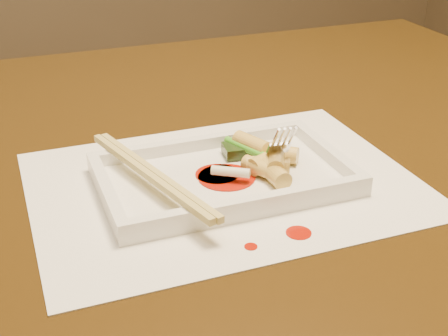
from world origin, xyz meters
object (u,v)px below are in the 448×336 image
object	(u,v)px
plate_base	(224,180)
chopstick_a	(147,175)
fork	(280,96)
placemat	(224,184)
table	(126,235)

from	to	relation	value
plate_base	chopstick_a	bearing A→B (deg)	180.00
chopstick_a	fork	size ratio (longest dim) A/B	1.60
placemat	plate_base	distance (m)	0.00
fork	plate_base	bearing A→B (deg)	-165.58
plate_base	placemat	bearing A→B (deg)	0.00
table	placemat	distance (m)	0.17
plate_base	fork	size ratio (longest dim) A/B	1.86
placemat	fork	size ratio (longest dim) A/B	2.86
plate_base	fork	bearing A→B (deg)	14.42
fork	table	bearing A→B (deg)	154.18
plate_base	chopstick_a	xyz separation A→B (m)	(-0.08, 0.00, 0.02)
chopstick_a	placemat	bearing A→B (deg)	0.00
plate_base	fork	distance (m)	0.11
placemat	chopstick_a	size ratio (longest dim) A/B	1.79
placemat	chopstick_a	world-z (taller)	chopstick_a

